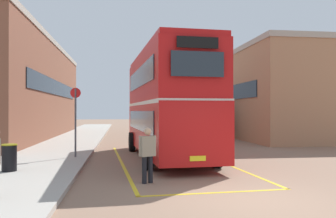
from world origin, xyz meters
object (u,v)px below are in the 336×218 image
Objects in this scene: double_decker_bus at (167,102)px; litter_bin at (9,158)px; single_deck_bus at (184,117)px; bus_stop_sign at (76,116)px; pedestrian_boarding at (147,151)px.

double_decker_bus reaches higher than litter_bin.
litter_bin is at bearing -117.07° from single_deck_bus.
single_deck_bus is at bearing 76.77° from double_decker_bus.
single_deck_bus is 15.99m from bus_stop_sign.
bus_stop_sign is (-4.00, -0.15, -0.60)m from double_decker_bus.
single_deck_bus is at bearing 76.74° from pedestrian_boarding.
pedestrian_boarding is 6.00m from bus_stop_sign.
bus_stop_sign is at bearing -177.86° from double_decker_bus.
litter_bin is at bearing -116.56° from bus_stop_sign.
pedestrian_boarding is at bearing -62.68° from bus_stop_sign.
pedestrian_boarding is at bearing -103.35° from double_decker_bus.
double_decker_bus is at bearing -103.23° from single_deck_bus.
double_decker_bus reaches higher than single_deck_bus.
bus_stop_sign is at bearing 63.44° from litter_bin.
double_decker_bus is at bearing 31.92° from litter_bin.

